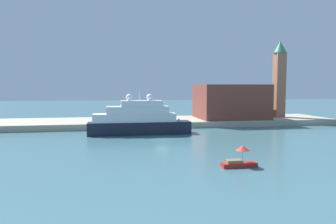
{
  "coord_description": "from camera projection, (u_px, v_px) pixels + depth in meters",
  "views": [
    {
      "loc": [
        -10.03,
        -64.81,
        11.13
      ],
      "look_at": [
        2.37,
        6.0,
        5.34
      ],
      "focal_mm": 33.07,
      "sensor_mm": 36.0,
      "label": 1
    }
  ],
  "objects": [
    {
      "name": "ground",
      "position": [
        162.0,
        139.0,
        66.25
      ],
      "size": [
        400.0,
        400.0,
        0.0
      ],
      "primitive_type": "plane",
      "color": "#3D6670"
    },
    {
      "name": "quay_dock",
      "position": [
        149.0,
        122.0,
        91.42
      ],
      "size": [
        110.0,
        19.39,
        1.65
      ],
      "primitive_type": "cube",
      "color": "#ADA38E",
      "rests_on": "ground"
    },
    {
      "name": "large_yacht",
      "position": [
        138.0,
        121.0,
        73.06
      ],
      "size": [
        24.12,
        4.44,
        10.78
      ],
      "color": "black",
      "rests_on": "ground"
    },
    {
      "name": "small_motorboat",
      "position": [
        239.0,
        159.0,
        43.17
      ],
      "size": [
        4.97,
        1.97,
        3.01
      ],
      "color": "#B22319",
      "rests_on": "ground"
    },
    {
      "name": "harbor_building",
      "position": [
        230.0,
        101.0,
        94.59
      ],
      "size": [
        19.94,
        15.82,
        10.24
      ],
      "primitive_type": "cube",
      "color": "brown",
      "rests_on": "quay_dock"
    },
    {
      "name": "bell_tower",
      "position": [
        279.0,
        76.0,
        97.64
      ],
      "size": [
        3.99,
        3.99,
        23.85
      ],
      "color": "#9E664C",
      "rests_on": "quay_dock"
    },
    {
      "name": "parked_car",
      "position": [
        111.0,
        118.0,
        88.2
      ],
      "size": [
        3.93,
        1.75,
        1.51
      ],
      "color": "#1E4C99",
      "rests_on": "quay_dock"
    },
    {
      "name": "person_figure",
      "position": [
        127.0,
        118.0,
        87.45
      ],
      "size": [
        0.36,
        0.36,
        1.62
      ],
      "color": "maroon",
      "rests_on": "quay_dock"
    },
    {
      "name": "mooring_bollard",
      "position": [
        179.0,
        120.0,
        84.44
      ],
      "size": [
        0.48,
        0.48,
        0.83
      ],
      "primitive_type": "cylinder",
      "color": "black",
      "rests_on": "quay_dock"
    }
  ]
}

